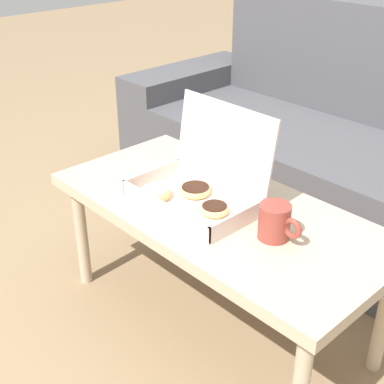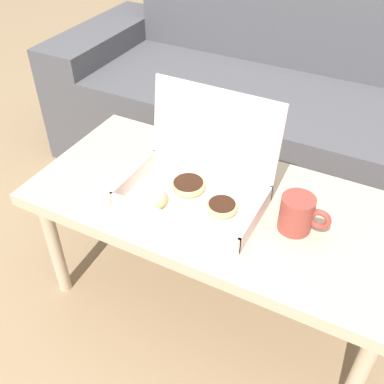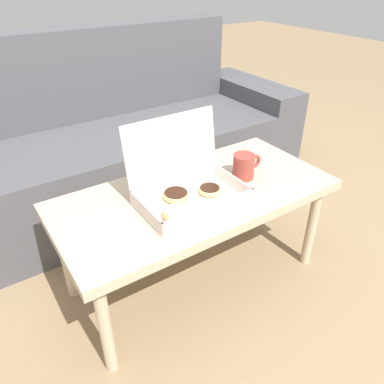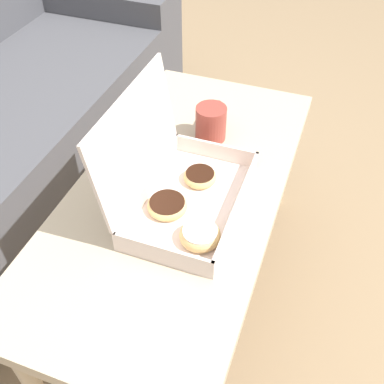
# 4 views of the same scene
# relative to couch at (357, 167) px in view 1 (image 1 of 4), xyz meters

# --- Properties ---
(ground_plane) EXTENTS (12.00, 12.00, 0.00)m
(ground_plane) POSITION_rel_couch_xyz_m (0.00, -0.79, -0.32)
(ground_plane) COLOR #937756
(couch) EXTENTS (2.22, 0.77, 0.95)m
(couch) POSITION_rel_couch_xyz_m (0.00, 0.00, 0.00)
(couch) COLOR #4C4C51
(couch) RESTS_ON ground_plane
(coffee_table) EXTENTS (1.12, 0.54, 0.46)m
(coffee_table) POSITION_rel_couch_xyz_m (0.00, -0.85, 0.10)
(coffee_table) COLOR #C6B293
(coffee_table) RESTS_ON ground_plane
(pastry_box) EXTENTS (0.40, 0.28, 0.30)m
(pastry_box) POSITION_rel_couch_xyz_m (-0.07, -0.88, 0.20)
(pastry_box) COLOR silver
(pastry_box) RESTS_ON coffee_table
(coffee_mug) EXTENTS (0.14, 0.09, 0.10)m
(coffee_mug) POSITION_rel_couch_xyz_m (0.24, -0.86, 0.20)
(coffee_mug) COLOR #993D33
(coffee_mug) RESTS_ON coffee_table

